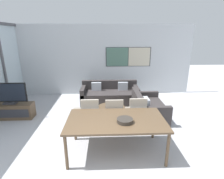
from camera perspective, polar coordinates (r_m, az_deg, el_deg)
The scene contains 12 objects.
wall_back at distance 7.18m, azimuth -3.42°, elevation 9.44°, with size 7.41×0.09×2.80m.
area_rug at distance 5.35m, azimuth -0.29°, elevation -9.23°, with size 2.52×1.67×0.01m.
tv_console at distance 6.06m, azimuth -29.91°, elevation -6.06°, with size 1.26×0.40×0.46m.
television at distance 5.89m, azimuth -30.70°, elevation -1.18°, with size 1.03×0.20×0.64m.
sofa_main at distance 6.50m, azimuth -0.73°, elevation -1.76°, with size 2.07×0.87×0.76m.
sofa_side at distance 5.42m, azimuth 11.28°, elevation -6.18°, with size 0.87×1.41×0.76m.
coffee_table at distance 5.24m, azimuth -0.30°, elevation -6.68°, with size 0.83×0.83×0.35m.
dining_table at distance 3.63m, azimuth 1.29°, elevation -10.54°, with size 1.99×1.10×0.76m.
dining_chair_left at distance 4.41m, azimuth -7.02°, elevation -7.89°, with size 0.46×0.46×0.95m.
dining_chair_centre at distance 4.36m, azimuth 0.66°, elevation -8.04°, with size 0.46×0.46×0.95m.
dining_chair_right at distance 4.48m, azimuth 8.14°, elevation -7.49°, with size 0.46×0.46×0.95m.
fruit_bowl at distance 3.48m, azimuth 4.22°, elevation -9.98°, with size 0.32×0.32×0.08m.
Camera 1 is at (0.17, -2.11, 2.41)m, focal length 28.00 mm.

